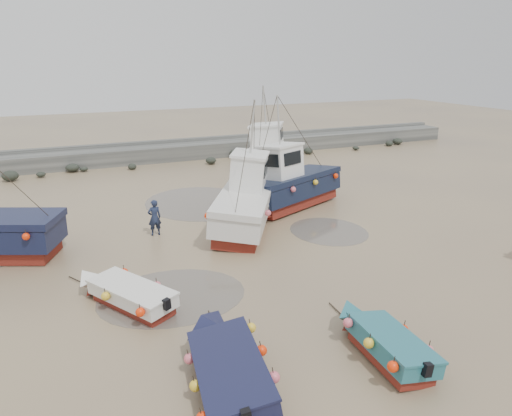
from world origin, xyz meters
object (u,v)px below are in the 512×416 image
(dinghy_0, at_px, (126,290))
(cabin_boat_2, at_px, (287,185))
(cabin_boat_1, at_px, (244,199))
(person, at_px, (156,235))
(cabin_boat_3, at_px, (269,158))
(dinghy_1, at_px, (231,362))
(dinghy_2, at_px, (382,338))

(dinghy_0, xyz_separation_m, cabin_boat_2, (10.17, 7.64, 0.81))
(cabin_boat_1, distance_m, person, 4.68)
(cabin_boat_3, bearing_deg, cabin_boat_2, -75.29)
(dinghy_1, xyz_separation_m, cabin_boat_1, (5.19, 11.47, 0.80))
(dinghy_1, relative_size, cabin_boat_2, 0.66)
(cabin_boat_3, bearing_deg, dinghy_1, -84.93)
(dinghy_1, distance_m, cabin_boat_1, 12.62)
(cabin_boat_1, bearing_deg, cabin_boat_2, 56.32)
(dinghy_0, relative_size, dinghy_1, 0.86)
(dinghy_2, xyz_separation_m, cabin_boat_2, (4.02, 13.70, 0.79))
(cabin_boat_2, bearing_deg, dinghy_0, 102.81)
(dinghy_0, bearing_deg, dinghy_2, -72.80)
(cabin_boat_1, distance_m, cabin_boat_2, 3.55)
(cabin_boat_3, xyz_separation_m, person, (-10.13, -8.62, -1.33))
(person, bearing_deg, dinghy_1, 83.20)
(cabin_boat_3, height_order, person, cabin_boat_3)
(dinghy_2, bearing_deg, dinghy_0, 140.05)
(cabin_boat_2, bearing_deg, dinghy_2, 139.53)
(cabin_boat_1, bearing_deg, dinghy_2, -63.19)
(dinghy_0, height_order, cabin_boat_1, cabin_boat_1)
(dinghy_1, distance_m, cabin_boat_2, 15.50)
(dinghy_1, relative_size, cabin_boat_3, 0.64)
(dinghy_1, relative_size, cabin_boat_1, 0.66)
(dinghy_1, height_order, dinghy_2, same)
(cabin_boat_2, bearing_deg, person, 74.56)
(cabin_boat_3, bearing_deg, dinghy_0, -96.92)
(dinghy_2, distance_m, person, 13.07)
(cabin_boat_3, relative_size, person, 5.46)
(dinghy_1, height_order, cabin_boat_3, cabin_boat_3)
(cabin_boat_1, height_order, cabin_boat_3, same)
(dinghy_0, height_order, cabin_boat_3, cabin_boat_3)
(cabin_boat_2, relative_size, cabin_boat_3, 0.96)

